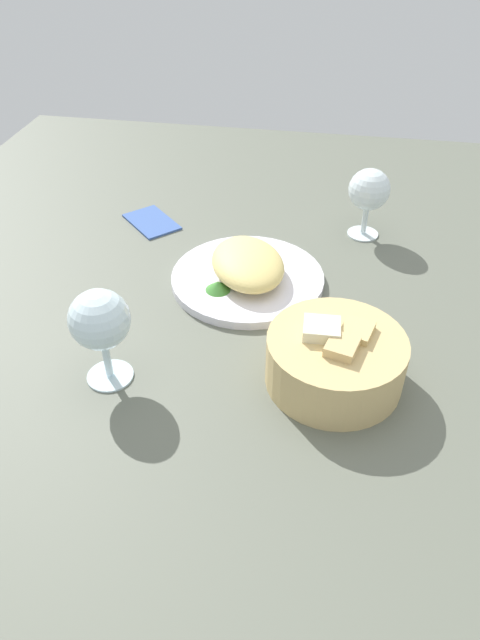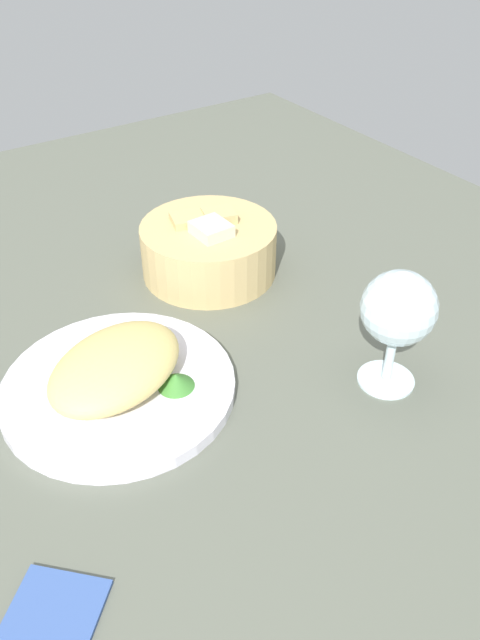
{
  "view_description": "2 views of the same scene",
  "coord_description": "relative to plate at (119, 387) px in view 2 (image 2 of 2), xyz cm",
  "views": [
    {
      "loc": [
        74.41,
        9.76,
        54.62
      ],
      "look_at": [
        14.15,
        -0.74,
        5.53
      ],
      "focal_mm": 32.66,
      "sensor_mm": 36.0,
      "label": 1
    },
    {
      "loc": [
        -19.51,
        -50.65,
        47.15
      ],
      "look_at": [
        12.27,
        -3.32,
        3.94
      ],
      "focal_mm": 35.71,
      "sensor_mm": 36.0,
      "label": 2
    }
  ],
  "objects": [
    {
      "name": "lettuce_garnish",
      "position": [
        4.84,
        -3.9,
        1.5
      ],
      "size": [
        3.93,
        3.93,
        1.6
      ],
      "primitive_type": "cone",
      "color": "#3C7E30",
      "rests_on": "plate"
    },
    {
      "name": "bread_basket",
      "position": [
        20.42,
        14.77,
        3.06
      ],
      "size": [
        17.95,
        17.95,
        8.63
      ],
      "color": "tan",
      "rests_on": "ground_plane"
    },
    {
      "name": "wine_glass_near",
      "position": [
        24.88,
        -14.53,
        8.59
      ],
      "size": [
        7.78,
        7.78,
        13.68
      ],
      "color": "silver",
      "rests_on": "ground_plane"
    },
    {
      "name": "omelette",
      "position": [
        0.0,
        0.0,
        2.91
      ],
      "size": [
        19.02,
        16.63,
        4.42
      ],
      "primitive_type": "ellipsoid",
      "rotation": [
        0.0,
        0.0,
        0.41
      ],
      "color": "#DDC472",
      "rests_on": "plate"
    },
    {
      "name": "ground_plane",
      "position": [
        2.63,
        2.41,
        -1.7
      ],
      "size": [
        140.0,
        140.0,
        2.0
      ],
      "primitive_type": "cube",
      "color": "#5B5F52"
    },
    {
      "name": "folded_napkin",
      "position": [
        -16.2,
        -21.09,
        -0.3
      ],
      "size": [
        12.74,
        12.72,
        0.8
      ],
      "primitive_type": "cube",
      "rotation": [
        0.0,
        0.0,
        0.78
      ],
      "color": "#3A599D",
      "rests_on": "ground_plane"
    },
    {
      "name": "plate",
      "position": [
        0.0,
        0.0,
        0.0
      ],
      "size": [
        24.75,
        24.75,
        1.4
      ],
      "primitive_type": "cylinder",
      "color": "white",
      "rests_on": "ground_plane"
    }
  ]
}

